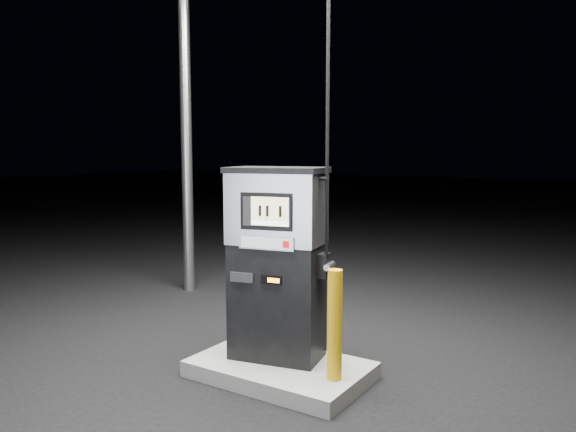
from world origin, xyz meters
The scene contains 5 objects.
ground centered at (0.00, 0.00, 0.00)m, with size 80.00×80.00×0.00m, color black.
pump_island centered at (0.00, 0.00, 0.07)m, with size 1.60×1.00×0.15m, color slate.
fuel_dispenser centered at (-0.10, 0.09, 1.08)m, with size 1.04×0.71×3.76m.
bollard_left centered at (-0.55, 0.07, 0.55)m, with size 0.11×0.11×0.80m, color #C4910A.
bollard_right centered at (0.61, -0.08, 0.63)m, with size 0.13×0.13×0.96m, color #C4910A.
Camera 1 is at (2.80, -4.20, 2.12)m, focal length 35.00 mm.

